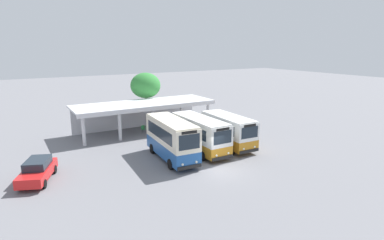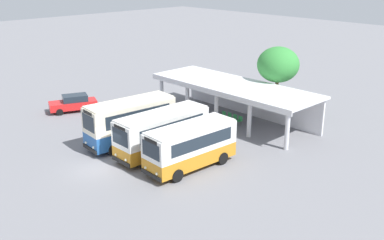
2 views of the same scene
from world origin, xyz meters
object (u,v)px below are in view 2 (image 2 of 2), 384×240
object	(u,v)px
city_bus_nearest_orange	(131,121)
waiting_chair_second_from_end	(229,116)
waiting_chair_end_by_column	(223,115)
waiting_chair_middle_seat	(234,118)
parked_car_flank	(74,103)
waiting_chair_fourth_seat	(240,120)
city_bus_second_in_row	(162,131)
city_bus_middle_cream	(190,145)

from	to	relation	value
city_bus_nearest_orange	waiting_chair_second_from_end	distance (m)	9.80
waiting_chair_end_by_column	waiting_chair_middle_seat	world-z (taller)	same
waiting_chair_end_by_column	waiting_chair_second_from_end	distance (m)	0.65
parked_car_flank	waiting_chair_fourth_seat	bearing A→B (deg)	31.78
city_bus_nearest_orange	city_bus_second_in_row	bearing A→B (deg)	9.37
waiting_chair_middle_seat	city_bus_nearest_orange	bearing A→B (deg)	-104.36
city_bus_second_in_row	waiting_chair_fourth_seat	bearing A→B (deg)	90.85
city_bus_nearest_orange	waiting_chair_end_by_column	world-z (taller)	city_bus_nearest_orange
parked_car_flank	waiting_chair_end_by_column	bearing A→B (deg)	35.72
city_bus_middle_cream	waiting_chair_end_by_column	xyz separation A→B (m)	(-5.31, 9.09, -1.22)
city_bus_middle_cream	waiting_chair_end_by_column	size ratio (longest dim) A/B	8.09
parked_car_flank	waiting_chair_end_by_column	distance (m)	14.57
city_bus_nearest_orange	parked_car_flank	size ratio (longest dim) A/B	1.55
city_bus_middle_cream	waiting_chair_end_by_column	distance (m)	10.60
city_bus_middle_cream	parked_car_flank	world-z (taller)	city_bus_middle_cream
waiting_chair_fourth_seat	waiting_chair_middle_seat	bearing A→B (deg)	177.38
city_bus_nearest_orange	waiting_chair_middle_seat	world-z (taller)	city_bus_nearest_orange
city_bus_second_in_row	waiting_chair_end_by_column	world-z (taller)	city_bus_second_in_row
waiting_chair_fourth_seat	parked_car_flank	bearing A→B (deg)	-148.22
parked_car_flank	waiting_chair_middle_seat	world-z (taller)	parked_car_flank
city_bus_second_in_row	waiting_chair_end_by_column	bearing A→B (deg)	103.14
city_bus_middle_cream	parked_car_flank	distance (m)	17.17
parked_car_flank	waiting_chair_second_from_end	bearing A→B (deg)	34.48
city_bus_middle_cream	parked_car_flank	bearing A→B (deg)	178.03
city_bus_middle_cream	waiting_chair_end_by_column	bearing A→B (deg)	120.28
city_bus_nearest_orange	city_bus_middle_cream	size ratio (longest dim) A/B	1.06
waiting_chair_end_by_column	waiting_chair_fourth_seat	world-z (taller)	same
parked_car_flank	waiting_chair_end_by_column	size ratio (longest dim) A/B	5.56
city_bus_nearest_orange	waiting_chair_middle_seat	xyz separation A→B (m)	(2.44, 9.53, -1.44)
city_bus_second_in_row	waiting_chair_second_from_end	distance (m)	9.20
city_bus_second_in_row	waiting_chair_middle_seat	world-z (taller)	city_bus_second_in_row
city_bus_second_in_row	waiting_chair_middle_seat	xyz separation A→B (m)	(-0.78, 9.00, -1.29)
city_bus_nearest_orange	waiting_chair_end_by_column	size ratio (longest dim) A/B	8.61
waiting_chair_fourth_seat	waiting_chair_second_from_end	bearing A→B (deg)	178.67
city_bus_middle_cream	waiting_chair_middle_seat	size ratio (longest dim) A/B	8.09
parked_car_flank	city_bus_nearest_orange	bearing A→B (deg)	-5.15
waiting_chair_second_from_end	city_bus_second_in_row	bearing A→B (deg)	-80.94
city_bus_nearest_orange	city_bus_middle_cream	bearing A→B (deg)	3.33
city_bus_second_in_row	waiting_chair_fourth_seat	distance (m)	9.06
waiting_chair_middle_seat	waiting_chair_second_from_end	bearing A→B (deg)	179.96
waiting_chair_end_by_column	city_bus_middle_cream	bearing A→B (deg)	-59.72
waiting_chair_second_from_end	waiting_chair_fourth_seat	size ratio (longest dim) A/B	1.00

